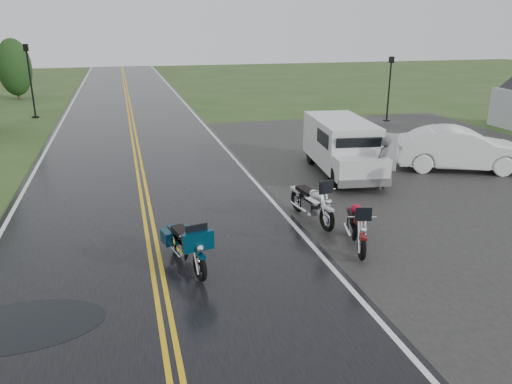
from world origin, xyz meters
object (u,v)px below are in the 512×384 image
motorcycle_silver (327,209)px  van_white (335,160)px  sedan_white (460,150)px  lamp_post_far_left (31,81)px  motorcycle_teal (200,256)px  lamp_post_far_right (389,89)px  motorcycle_red (363,237)px  person_at_van (383,164)px

motorcycle_silver → van_white: (1.71, 3.47, 0.33)m
sedan_white → lamp_post_far_left: 23.58m
motorcycle_teal → lamp_post_far_left: bearing=93.2°
sedan_white → lamp_post_far_right: lamp_post_far_right is taller
motorcycle_red → motorcycle_teal: bearing=-163.2°
van_white → lamp_post_far_left: size_ratio=1.20×
van_white → person_at_van: van_white is taller
sedan_white → motorcycle_teal: bearing=142.4°
motorcycle_red → lamp_post_far_left: 24.52m
motorcycle_silver → sedan_white: sedan_white is taller
motorcycle_teal → van_white: (5.33, 5.26, 0.37)m
person_at_van → lamp_post_far_left: bearing=-91.6°
motorcycle_teal → lamp_post_far_left: size_ratio=0.50×
motorcycle_teal → van_white: bearing=32.1°
motorcycle_teal → lamp_post_far_left: (-6.29, 22.35, 1.50)m
motorcycle_teal → van_white: 7.50m
person_at_van → lamp_post_far_right: bearing=-158.0°
van_white → motorcycle_red: bearing=-99.7°
motorcycle_silver → van_white: van_white is taller
person_at_van → motorcycle_teal: bearing=-3.3°
sedan_white → lamp_post_far_right: 10.15m
van_white → lamp_post_far_left: bearing=131.3°
motorcycle_red → motorcycle_silver: motorcycle_silver is taller
lamp_post_far_left → motorcycle_silver: bearing=-64.3°
motorcycle_silver → person_at_van: (3.16, 2.92, 0.21)m
motorcycle_red → lamp_post_far_left: size_ratio=0.49×
lamp_post_far_left → lamp_post_far_right: lamp_post_far_left is taller
motorcycle_silver → person_at_van: size_ratio=1.28×
lamp_post_far_left → person_at_van: bearing=-53.4°
lamp_post_far_right → sedan_white: bearing=-104.0°
motorcycle_red → van_white: van_white is taller
person_at_van → motorcycle_red: bearing=18.9°
motorcycle_teal → lamp_post_far_left: lamp_post_far_left is taller
lamp_post_far_right → person_at_van: bearing=-119.8°
van_white → person_at_van: 1.56m
lamp_post_far_right → motorcycle_teal: bearing=-129.7°
van_white → lamp_post_far_right: 13.29m
lamp_post_far_left → motorcycle_teal: bearing=-74.3°
person_at_van → sedan_white: 4.23m
lamp_post_far_left → van_white: bearing=-55.8°
lamp_post_far_right → motorcycle_red: bearing=-120.8°
motorcycle_red → person_at_van: bearing=73.3°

